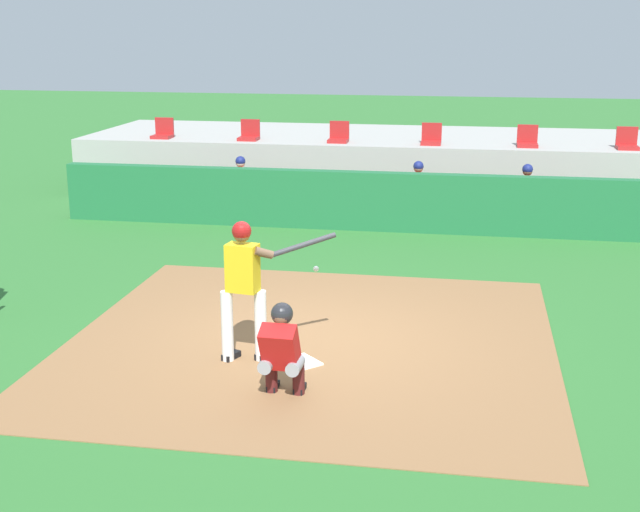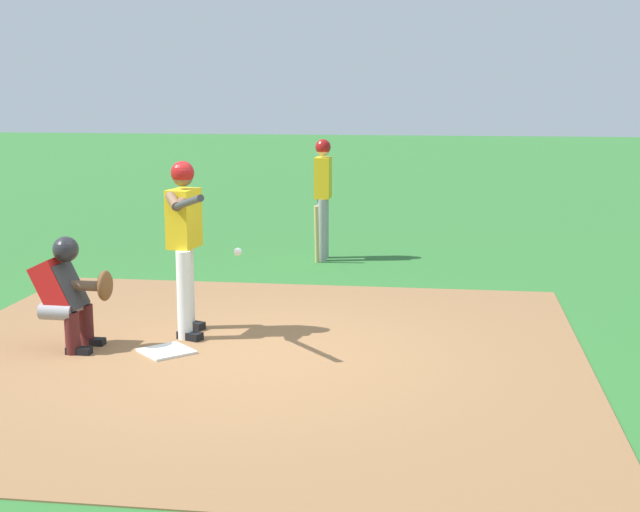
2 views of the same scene
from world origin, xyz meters
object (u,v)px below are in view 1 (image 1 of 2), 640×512
home_plate (299,363)px  stadium_seat_2 (339,136)px  stadium_seat_3 (431,138)px  dugout_player_1 (417,191)px  stadium_seat_0 (163,132)px  dugout_player_0 (240,185)px  catcher_crouched (282,346)px  stadium_seat_5 (627,143)px  batter_at_plate (245,282)px  stadium_seat_1 (249,134)px  dugout_player_2 (526,195)px  stadium_seat_4 (527,141)px

home_plate → stadium_seat_2: bearing=96.1°
stadium_seat_3 → dugout_player_1: bearing=-94.6°
stadium_seat_0 → dugout_player_0: bearing=-39.7°
home_plate → catcher_crouched: bearing=-90.0°
dugout_player_0 → stadium_seat_3: size_ratio=2.71×
stadium_seat_0 → stadium_seat_3: same height
stadium_seat_5 → dugout_player_0: bearing=-166.4°
batter_at_plate → stadium_seat_3: bearing=80.2°
stadium_seat_2 → dugout_player_1: bearing=-45.4°
home_plate → stadium_seat_1: (-3.25, 10.18, 1.51)m
dugout_player_1 → dugout_player_2: same height
dugout_player_1 → stadium_seat_3: (0.16, 2.03, 0.86)m
stadium_seat_0 → catcher_crouched: bearing=-64.1°
stadium_seat_4 → stadium_seat_5: 2.17m
stadium_seat_1 → stadium_seat_0: bearing=180.0°
catcher_crouched → dugout_player_0: dugout_player_0 is taller
home_plate → batter_at_plate: (-0.67, 0.01, 1.01)m
dugout_player_0 → stadium_seat_2: stadium_seat_2 is taller
dugout_player_2 → stadium_seat_3: 3.04m
stadium_seat_4 → dugout_player_0: bearing=-161.9°
dugout_player_0 → stadium_seat_3: stadium_seat_3 is taller
dugout_player_2 → stadium_seat_4: bearing=87.8°
batter_at_plate → dugout_player_2: batter_at_plate is taller
dugout_player_1 → stadium_seat_2: stadium_seat_2 is taller
batter_at_plate → stadium_seat_3: stadium_seat_3 is taller
stadium_seat_1 → dugout_player_0: bearing=-82.0°
dugout_player_0 → dugout_player_1: 3.88m
dugout_player_0 → dugout_player_2: bearing=0.0°
catcher_crouched → batter_at_plate: bearing=124.6°
stadium_seat_0 → stadium_seat_3: bearing=0.0°
dugout_player_2 → stadium_seat_2: 4.79m
dugout_player_2 → stadium_seat_5: bearing=42.2°
stadium_seat_3 → stadium_seat_4: size_ratio=1.00×
home_plate → dugout_player_2: (3.17, 8.14, 0.65)m
home_plate → stadium_seat_0: 11.63m
home_plate → stadium_seat_0: size_ratio=0.92×
catcher_crouched → stadium_seat_0: bearing=115.9°
batter_at_plate → stadium_seat_2: 10.19m
stadium_seat_2 → stadium_seat_5: (6.50, 0.00, 0.00)m
dugout_player_2 → stadium_seat_5: 3.15m
catcher_crouched → stadium_seat_1: bearing=106.3°
batter_at_plate → dugout_player_0: batter_at_plate is taller
stadium_seat_2 → home_plate: bearing=-83.9°
dugout_player_1 → stadium_seat_3: stadium_seat_3 is taller
stadium_seat_3 → stadium_seat_4: (2.17, 0.00, 0.00)m
dugout_player_0 → stadium_seat_5: size_ratio=2.71×
dugout_player_2 → dugout_player_1: bearing=180.0°
batter_at_plate → dugout_player_1: batter_at_plate is taller
batter_at_plate → stadium_seat_3: (1.75, 10.17, 0.50)m
batter_at_plate → dugout_player_2: (3.84, 8.13, -0.36)m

